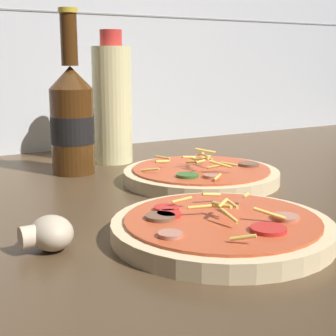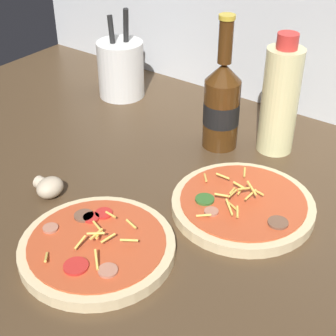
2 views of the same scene
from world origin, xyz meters
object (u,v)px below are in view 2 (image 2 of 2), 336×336
(pizza_near, at_px, (97,247))
(pizza_far, at_px, (243,205))
(utensil_crock, at_px, (121,69))
(beer_bottle, at_px, (222,103))
(mushroom_left, at_px, (49,187))
(oil_bottle, at_px, (280,99))

(pizza_near, relative_size, pizza_far, 0.99)
(pizza_near, bearing_deg, utensil_crock, 126.71)
(beer_bottle, relative_size, mushroom_left, 5.05)
(mushroom_left, distance_m, utensil_crock, 0.42)
(pizza_near, distance_m, oil_bottle, 0.45)
(pizza_far, relative_size, utensil_crock, 1.13)
(oil_bottle, bearing_deg, beer_bottle, -151.83)
(pizza_far, xyz_separation_m, oil_bottle, (-0.05, 0.21, 0.10))
(oil_bottle, relative_size, mushroom_left, 4.51)
(pizza_far, bearing_deg, oil_bottle, 102.75)
(pizza_near, xyz_separation_m, pizza_far, (0.12, 0.22, -0.00))
(pizza_near, xyz_separation_m, oil_bottle, (0.08, 0.43, 0.10))
(oil_bottle, bearing_deg, pizza_far, -77.25)
(pizza_near, distance_m, pizza_far, 0.25)
(oil_bottle, distance_m, mushroom_left, 0.45)
(pizza_near, bearing_deg, beer_bottle, 93.00)
(oil_bottle, bearing_deg, mushroom_left, -123.01)
(mushroom_left, bearing_deg, utensil_crock, 113.12)
(pizza_far, bearing_deg, mushroom_left, -151.16)
(pizza_near, xyz_separation_m, beer_bottle, (-0.02, 0.38, 0.08))
(pizza_far, relative_size, mushroom_left, 4.56)
(pizza_far, height_order, utensil_crock, utensil_crock)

